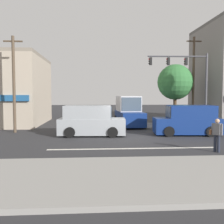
# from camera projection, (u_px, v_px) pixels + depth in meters

# --- Properties ---
(ground_plane) EXTENTS (120.00, 120.00, 0.00)m
(ground_plane) POSITION_uv_depth(u_px,v_px,m) (125.00, 138.00, 17.38)
(ground_plane) COLOR #2B2B2D
(lane_marking_stripe) EXTENTS (9.00, 0.24, 0.01)m
(lane_marking_stripe) POSITION_uv_depth(u_px,v_px,m) (133.00, 148.00, 13.90)
(lane_marking_stripe) COLOR silver
(lane_marking_stripe) RESTS_ON ground
(sidewalk_curb) EXTENTS (40.00, 5.00, 0.16)m
(sidewalk_curb) POSITION_uv_depth(u_px,v_px,m) (154.00, 176.00, 8.92)
(sidewalk_curb) COLOR gray
(sidewalk_curb) RESTS_ON ground
(street_tree) EXTENTS (3.36, 3.36, 5.76)m
(street_tree) POSITION_uv_depth(u_px,v_px,m) (175.00, 82.00, 24.84)
(street_tree) COLOR #4C3823
(street_tree) RESTS_ON ground
(utility_pole_near_left) EXTENTS (1.40, 0.22, 7.24)m
(utility_pole_near_left) POSITION_uv_depth(u_px,v_px,m) (14.00, 83.00, 19.66)
(utility_pole_near_left) COLOR brown
(utility_pole_near_left) RESTS_ON ground
(utility_pole_far_right) EXTENTS (1.40, 0.22, 8.21)m
(utility_pole_far_right) POSITION_uv_depth(u_px,v_px,m) (193.00, 80.00, 24.38)
(utility_pole_far_right) COLOR brown
(utility_pole_far_right) RESTS_ON ground
(traffic_light_mast) EXTENTS (4.89, 0.39, 6.20)m
(traffic_light_mast) POSITION_uv_depth(u_px,v_px,m) (190.00, 77.00, 21.15)
(traffic_light_mast) COLOR #47474C
(traffic_light_mast) RESTS_ON ground
(box_truck_crossing_leftbound) EXTENTS (2.42, 5.68, 2.75)m
(box_truck_crossing_leftbound) POSITION_uv_depth(u_px,v_px,m) (129.00, 112.00, 24.30)
(box_truck_crossing_leftbound) COLOR navy
(box_truck_crossing_leftbound) RESTS_ON ground
(van_waiting_far) EXTENTS (4.69, 2.23, 2.11)m
(van_waiting_far) POSITION_uv_depth(u_px,v_px,m) (91.00, 121.00, 18.29)
(van_waiting_far) COLOR #999EA3
(van_waiting_far) RESTS_ON ground
(van_parked_curbside) EXTENTS (4.73, 2.31, 2.11)m
(van_parked_curbside) POSITION_uv_depth(u_px,v_px,m) (188.00, 121.00, 18.67)
(van_parked_curbside) COLOR navy
(van_parked_curbside) RESTS_ON ground
(pedestrian_foreground_with_bag) EXTENTS (0.51, 0.64, 1.67)m
(pedestrian_foreground_with_bag) POSITION_uv_depth(u_px,v_px,m) (217.00, 133.00, 13.01)
(pedestrian_foreground_with_bag) COLOR #232838
(pedestrian_foreground_with_bag) RESTS_ON ground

